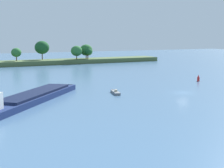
# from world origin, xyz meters

# --- Properties ---
(ground_plane) EXTENTS (400.00, 400.00, 0.00)m
(ground_plane) POSITION_xyz_m (0.00, 0.00, 0.00)
(ground_plane) COLOR #476B8E
(treeline_island) EXTENTS (89.53, 12.41, 10.87)m
(treeline_island) POSITION_xyz_m (5.65, 90.93, 2.58)
(treeline_island) COLOR #4C6038
(treeline_island) RESTS_ON ground
(small_motorboat) EXTENTS (2.60, 5.65, 1.03)m
(small_motorboat) POSITION_xyz_m (-14.70, 6.21, 0.29)
(small_motorboat) COLOR slate
(small_motorboat) RESTS_ON ground
(cargo_barge) EXTENTS (26.42, 28.02, 5.82)m
(cargo_barge) POSITION_xyz_m (-34.52, 5.48, 0.94)
(cargo_barge) COLOR navy
(cargo_barge) RESTS_ON ground
(channel_buoy_red) EXTENTS (0.70, 0.70, 1.90)m
(channel_buoy_red) POSITION_xyz_m (16.82, 13.75, 0.81)
(channel_buoy_red) COLOR red
(channel_buoy_red) RESTS_ON ground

